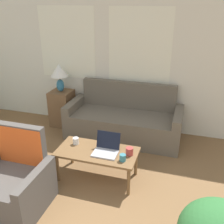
% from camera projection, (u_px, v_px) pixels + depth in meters
% --- Properties ---
extents(wall_back, '(6.48, 0.06, 2.60)m').
position_uv_depth(wall_back, '(107.00, 58.00, 4.78)').
color(wall_back, silver).
rests_on(wall_back, ground_plane).
extents(couch, '(2.00, 0.81, 0.94)m').
position_uv_depth(couch, '(124.00, 121.00, 4.69)').
color(couch, '#665B4C').
rests_on(couch, ground_plane).
extents(armchair, '(0.82, 0.74, 0.95)m').
position_uv_depth(armchair, '(14.00, 184.00, 3.11)').
color(armchair, '#514C47').
rests_on(armchair, ground_plane).
extents(side_table, '(0.40, 0.40, 0.69)m').
position_uv_depth(side_table, '(62.00, 108.00, 5.11)').
color(side_table, brown).
rests_on(side_table, ground_plane).
extents(table_lamp, '(0.33, 0.33, 0.53)m').
position_uv_depth(table_lamp, '(59.00, 73.00, 4.83)').
color(table_lamp, teal).
rests_on(table_lamp, side_table).
extents(coffee_table, '(1.09, 0.54, 0.43)m').
position_uv_depth(coffee_table, '(97.00, 154.00, 3.54)').
color(coffee_table, brown).
rests_on(coffee_table, ground_plane).
extents(laptop, '(0.32, 0.30, 0.25)m').
position_uv_depth(laptop, '(106.00, 148.00, 3.47)').
color(laptop, '#B7B7BC').
rests_on(laptop, coffee_table).
extents(cup_navy, '(0.08, 0.08, 0.09)m').
position_uv_depth(cup_navy, '(123.00, 158.00, 3.29)').
color(cup_navy, teal).
rests_on(cup_navy, coffee_table).
extents(cup_yellow, '(0.10, 0.10, 0.10)m').
position_uv_depth(cup_yellow, '(129.00, 151.00, 3.41)').
color(cup_yellow, '#B23D38').
rests_on(cup_yellow, coffee_table).
extents(cup_white, '(0.08, 0.08, 0.10)m').
position_uv_depth(cup_white, '(76.00, 141.00, 3.67)').
color(cup_white, white).
rests_on(cup_white, coffee_table).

